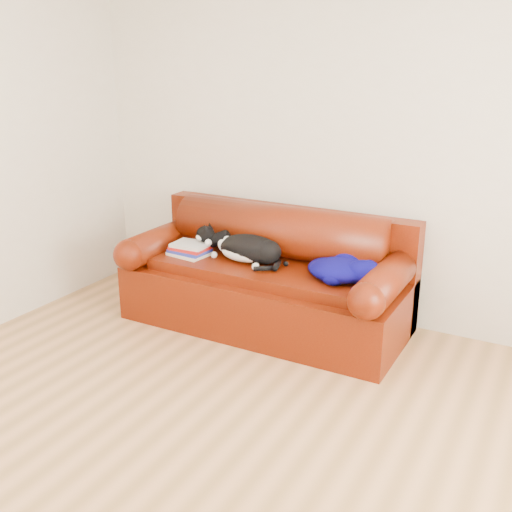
{
  "coord_description": "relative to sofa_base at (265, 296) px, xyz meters",
  "views": [
    {
      "loc": [
        1.49,
        -2.22,
        1.96
      ],
      "look_at": [
        -0.47,
        1.35,
        0.6
      ],
      "focal_mm": 42.0,
      "sensor_mm": 36.0,
      "label": 1
    }
  ],
  "objects": [
    {
      "name": "ground",
      "position": [
        0.47,
        -1.49,
        -0.24
      ],
      "size": [
        4.5,
        4.5,
        0.0
      ],
      "primitive_type": "plane",
      "color": "olive",
      "rests_on": "ground"
    },
    {
      "name": "sofa_base",
      "position": [
        0.0,
        0.0,
        0.0
      ],
      "size": [
        2.1,
        0.9,
        0.5
      ],
      "color": "#400B02",
      "rests_on": "ground"
    },
    {
      "name": "book_stack",
      "position": [
        -0.59,
        -0.12,
        0.31
      ],
      "size": [
        0.32,
        0.26,
        0.1
      ],
      "rotation": [
        0.0,
        0.0,
        -0.05
      ],
      "color": "silver",
      "rests_on": "sofa_base"
    },
    {
      "name": "sofa_back",
      "position": [
        -0.0,
        0.24,
        0.3
      ],
      "size": [
        2.1,
        1.01,
        0.88
      ],
      "color": "#400B02",
      "rests_on": "ground"
    },
    {
      "name": "blanket",
      "position": [
        0.63,
        -0.03,
        0.33
      ],
      "size": [
        0.62,
        0.5,
        0.16
      ],
      "rotation": [
        0.0,
        0.0,
        0.3
      ],
      "color": "#040244",
      "rests_on": "sofa_base"
    },
    {
      "name": "room_shell",
      "position": [
        0.59,
        -1.48,
        1.43
      ],
      "size": [
        4.52,
        4.02,
        2.61
      ],
      "color": "beige",
      "rests_on": "ground"
    },
    {
      "name": "cat",
      "position": [
        -0.12,
        -0.04,
        0.36
      ],
      "size": [
        0.7,
        0.34,
        0.26
      ],
      "rotation": [
        0.0,
        0.0,
        -0.14
      ],
      "color": "black",
      "rests_on": "sofa_base"
    }
  ]
}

